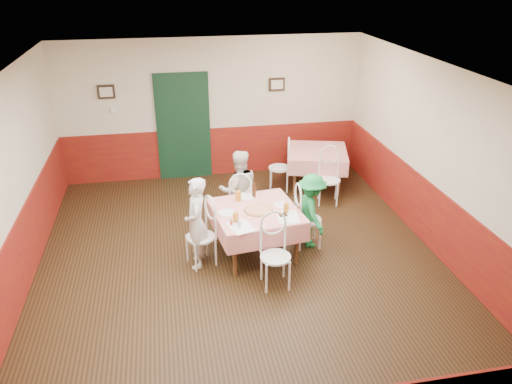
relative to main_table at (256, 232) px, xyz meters
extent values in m
plane|color=black|center=(-0.27, -0.23, -0.38)|extent=(7.00, 7.00, 0.00)
plane|color=white|center=(-0.27, -0.23, 2.42)|extent=(7.00, 7.00, 0.00)
cube|color=beige|center=(-0.27, 3.27, 1.02)|extent=(6.00, 0.10, 2.80)
cube|color=beige|center=(-0.27, -3.73, 1.02)|extent=(6.00, 0.10, 2.80)
cube|color=beige|center=(-3.27, -0.23, 1.02)|extent=(0.10, 7.00, 2.80)
cube|color=beige|center=(2.73, -0.23, 1.02)|extent=(0.10, 7.00, 2.80)
cube|color=maroon|center=(-0.27, 3.25, 0.12)|extent=(6.00, 0.03, 1.00)
cube|color=maroon|center=(-3.25, -0.23, 0.12)|extent=(0.03, 7.00, 1.00)
cube|color=maroon|center=(2.72, -0.23, 0.12)|extent=(0.03, 7.00, 1.00)
cube|color=black|center=(-0.87, 3.22, 0.68)|extent=(0.96, 0.06, 2.10)
cube|color=black|center=(-2.27, 3.22, 1.48)|extent=(0.32, 0.03, 0.26)
cube|color=black|center=(1.03, 3.22, 1.48)|extent=(0.32, 0.03, 0.26)
cube|color=white|center=(-2.17, 3.22, 1.12)|extent=(0.10, 0.03, 0.10)
cube|color=red|center=(0.00, 0.00, 0.00)|extent=(1.37, 1.37, 0.77)
cube|color=red|center=(1.64, 2.25, 0.00)|extent=(1.37, 1.37, 0.77)
cylinder|color=#B74723|center=(0.03, -0.03, 0.40)|extent=(0.45, 0.45, 0.03)
cylinder|color=white|center=(-0.44, -0.03, 0.39)|extent=(0.28, 0.28, 0.01)
cylinder|color=white|center=(0.41, 0.07, 0.39)|extent=(0.28, 0.28, 0.01)
cylinder|color=white|center=(-0.08, 0.43, 0.39)|extent=(0.28, 0.28, 0.01)
cylinder|color=#BF7219|center=(-0.35, -0.32, 0.46)|extent=(0.09, 0.09, 0.14)
cylinder|color=#BF7219|center=(0.42, -0.16, 0.46)|extent=(0.09, 0.09, 0.14)
cylinder|color=#BF7219|center=(-0.21, 0.35, 0.46)|extent=(0.10, 0.10, 0.16)
cylinder|color=#381C0A|center=(0.05, 0.44, 0.50)|extent=(0.07, 0.07, 0.22)
cylinder|color=silver|center=(-0.34, -0.46, 0.43)|extent=(0.04, 0.04, 0.09)
cylinder|color=silver|center=(-0.32, -0.50, 0.43)|extent=(0.04, 0.04, 0.09)
cylinder|color=#B23319|center=(-0.43, -0.39, 0.43)|extent=(0.04, 0.04, 0.09)
cube|color=white|center=(-0.30, -0.47, 0.39)|extent=(0.40, 0.47, 0.00)
cube|color=white|center=(0.41, -0.31, 0.39)|extent=(0.33, 0.42, 0.00)
cube|color=black|center=(0.35, -0.25, 0.40)|extent=(0.12, 0.10, 0.02)
imported|color=gray|center=(-0.89, -0.12, 0.32)|extent=(0.37, 0.53, 1.38)
imported|color=gray|center=(-0.12, 0.89, 0.31)|extent=(0.68, 0.54, 1.37)
imported|color=gray|center=(0.89, 0.12, 0.22)|extent=(0.51, 0.81, 1.20)
camera|label=1|loc=(-1.22, -6.44, 3.76)|focal=35.00mm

